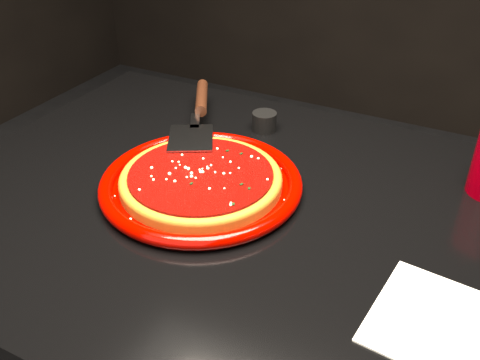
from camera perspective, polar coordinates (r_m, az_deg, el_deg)
The scene contains 9 objects.
plate at distance 0.92m, azimuth -4.17°, elevation -0.33°, with size 0.35×0.35×0.03m, color #7E0200.
pizza_crust at distance 0.92m, azimuth -4.18°, elevation -0.12°, with size 0.28×0.28×0.01m, color brown.
pizza_crust_rim at distance 0.92m, azimuth -4.19°, elevation 0.24°, with size 0.28×0.28×0.02m, color brown.
pizza_sauce at distance 0.91m, azimuth -4.21°, elevation 0.51°, with size 0.25×0.25×0.01m, color #740602.
parmesan_dusting at distance 0.91m, azimuth -4.22°, elevation 0.88°, with size 0.24×0.24×0.01m, color #FBF0C8, non-canonical shape.
basil_flecks at distance 0.91m, azimuth -4.22°, elevation 0.83°, with size 0.22×0.22×0.00m, color black, non-canonical shape.
pizza_server at distance 1.09m, azimuth -4.52°, elevation 7.07°, with size 0.10×0.35×0.03m, color #BABDC1, non-canonical shape.
napkin_a at distance 0.74m, azimuth 20.84°, elevation -14.25°, with size 0.17×0.17×0.00m, color white.
ramekin at distance 1.11m, azimuth 2.61°, elevation 6.26°, with size 0.05×0.05×0.04m, color black.
Camera 1 is at (0.27, -0.65, 1.26)m, focal length 40.00 mm.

